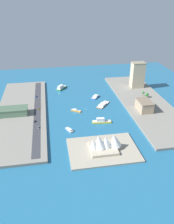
# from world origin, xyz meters

# --- Properties ---
(ground_plane) EXTENTS (440.00, 440.00, 0.00)m
(ground_plane) POSITION_xyz_m (0.00, 0.00, 0.00)
(ground_plane) COLOR #23668E
(quay_west) EXTENTS (70.00, 240.00, 3.25)m
(quay_west) POSITION_xyz_m (-94.87, 0.00, 1.62)
(quay_west) COLOR gray
(quay_west) RESTS_ON ground_plane
(quay_east) EXTENTS (70.00, 240.00, 3.25)m
(quay_east) POSITION_xyz_m (94.87, 0.00, 1.62)
(quay_east) COLOR gray
(quay_east) RESTS_ON ground_plane
(peninsula_point) EXTENTS (77.48, 55.62, 2.00)m
(peninsula_point) POSITION_xyz_m (-1.82, 107.73, 1.00)
(peninsula_point) COLOR #A89E89
(peninsula_point) RESTS_ON ground_plane
(road_strip) EXTENTS (9.57, 228.00, 0.15)m
(road_strip) POSITION_xyz_m (72.06, 0.00, 3.32)
(road_strip) COLOR #38383D
(road_strip) RESTS_ON quay_east
(ferry_green_doubledeck) EXTENTS (20.65, 24.28, 7.27)m
(ferry_green_doubledeck) POSITION_xyz_m (30.65, -84.45, 2.64)
(ferry_green_doubledeck) COLOR #2D8C4C
(ferry_green_doubledeck) RESTS_ON ground_plane
(ferry_yellow_fast) EXTENTS (27.16, 9.17, 6.97)m
(ferry_yellow_fast) POSITION_xyz_m (-14.09, 46.65, 2.44)
(ferry_yellow_fast) COLOR yellow
(ferry_yellow_fast) RESTS_ON ground_plane
(water_taxi_orange) EXTENTS (15.51, 11.65, 3.71)m
(water_taxi_orange) POSITION_xyz_m (15.49, 8.11, 1.37)
(water_taxi_orange) COLOR orange
(water_taxi_orange) RESTS_ON ground_plane
(yacht_sleek_gray) EXTENTS (10.23, 14.59, 3.30)m
(yacht_sleek_gray) POSITION_xyz_m (30.91, 59.52, 1.13)
(yacht_sleek_gray) COLOR #999EA3
(yacht_sleek_gray) RESTS_ON ground_plane
(catamaran_blue) EXTENTS (17.05, 18.90, 4.06)m
(catamaran_blue) POSITION_xyz_m (-22.76, -35.54, 1.50)
(catamaran_blue) COLOR blue
(catamaran_blue) RESTS_ON ground_plane
(barge_flat_brown) EXTENTS (26.35, 29.13, 3.12)m
(barge_flat_brown) POSITION_xyz_m (-28.34, -5.08, 1.17)
(barge_flat_brown) COLOR brown
(barge_flat_brown) RESTS_ON ground_plane
(terminal_long_green) EXTENTS (41.58, 20.25, 10.03)m
(terminal_long_green) POSITION_xyz_m (105.65, 8.58, 8.29)
(terminal_long_green) COLOR slate
(terminal_long_green) RESTS_ON quay_east
(office_block_beige) EXTENTS (23.36, 16.83, 45.35)m
(office_block_beige) POSITION_xyz_m (-104.40, -62.78, 25.95)
(office_block_beige) COLOR #C6B793
(office_block_beige) RESTS_ON quay_west
(apartment_midrise_tan) EXTENTS (18.77, 29.07, 14.93)m
(apartment_midrise_tan) POSITION_xyz_m (-82.40, 27.20, 10.74)
(apartment_midrise_tan) COLOR tan
(apartment_midrise_tan) RESTS_ON quay_west
(sedan_silver) EXTENTS (2.17, 5.07, 1.44)m
(sedan_silver) POSITION_xyz_m (69.75, 52.04, 4.11)
(sedan_silver) COLOR black
(sedan_silver) RESTS_ON road_strip
(taxi_yellow_cab) EXTENTS (1.81, 4.51, 1.55)m
(taxi_yellow_cab) POSITION_xyz_m (69.93, -1.76, 4.16)
(taxi_yellow_cab) COLOR black
(taxi_yellow_cab) RESTS_ON road_strip
(hatchback_blue) EXTENTS (2.07, 5.23, 1.58)m
(hatchback_blue) POSITION_xyz_m (74.63, -48.22, 4.18)
(hatchback_blue) COLOR black
(hatchback_blue) RESTS_ON road_strip
(suv_black) EXTENTS (2.14, 4.44, 1.57)m
(suv_black) POSITION_xyz_m (74.70, 34.74, 4.16)
(suv_black) COLOR black
(suv_black) RESTS_ON road_strip
(traffic_light_waterfront) EXTENTS (0.36, 0.36, 6.50)m
(traffic_light_waterfront) POSITION_xyz_m (65.70, -7.09, 7.59)
(traffic_light_waterfront) COLOR black
(traffic_light_waterfront) RESTS_ON quay_east
(opera_landmark) EXTENTS (37.35, 29.02, 19.41)m
(opera_landmark) POSITION_xyz_m (-3.30, 107.73, 10.14)
(opera_landmark) COLOR #BCAD93
(opera_landmark) RESTS_ON peninsula_point
(park_tree_cluster) EXTENTS (7.96, 13.18, 8.08)m
(park_tree_cluster) POSITION_xyz_m (-103.61, -16.82, 8.43)
(park_tree_cluster) COLOR brown
(park_tree_cluster) RESTS_ON quay_west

